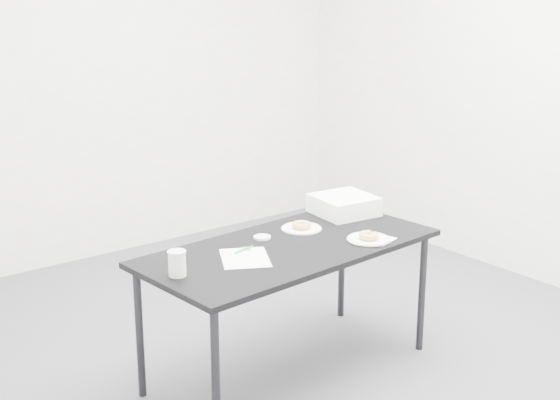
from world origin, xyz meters
TOP-DOWN VIEW (x-y plane):
  - floor at (0.00, 0.00)m, footprint 4.00×4.00m
  - wall_back at (0.00, 2.00)m, footprint 4.00×0.02m
  - wall_right at (2.00, 0.00)m, footprint 0.02×4.00m
  - table at (-0.07, -0.19)m, footprint 1.53×0.80m
  - scorecard at (-0.35, -0.21)m, footprint 0.32×0.34m
  - logo_patch at (-0.27, -0.11)m, footprint 0.06×0.06m
  - pen at (-0.29, -0.12)m, footprint 0.13×0.04m
  - napkin at (0.33, -0.39)m, footprint 0.19×0.19m
  - plate_near at (0.29, -0.38)m, footprint 0.22×0.22m
  - donut_near at (0.29, -0.38)m, footprint 0.11×0.11m
  - plate_far at (0.14, -0.03)m, footprint 0.21×0.21m
  - donut_far at (0.14, -0.03)m, footprint 0.13×0.13m
  - coffee_cup at (-0.71, -0.21)m, footprint 0.08×0.08m
  - cup_lid at (-0.11, -0.03)m, footprint 0.09×0.09m
  - bakery_box at (0.50, 0.03)m, footprint 0.34×0.34m

SIDE VIEW (x-z plane):
  - floor at x=0.00m, z-range 0.00..0.00m
  - table at x=-0.07m, z-range 0.29..0.96m
  - scorecard at x=-0.35m, z-range 0.68..0.68m
  - napkin at x=0.33m, z-range 0.68..0.68m
  - plate_far at x=0.14m, z-range 0.68..0.68m
  - logo_patch at x=-0.27m, z-range 0.68..0.68m
  - plate_near at x=0.29m, z-range 0.68..0.69m
  - cup_lid at x=-0.11m, z-range 0.68..0.69m
  - pen at x=-0.29m, z-range 0.68..0.69m
  - donut_far at x=0.14m, z-range 0.68..0.72m
  - donut_near at x=0.29m, z-range 0.69..0.72m
  - bakery_box at x=0.50m, z-range 0.68..0.78m
  - coffee_cup at x=-0.71m, z-range 0.68..0.79m
  - wall_back at x=0.00m, z-range 0.00..2.70m
  - wall_right at x=2.00m, z-range 0.00..2.70m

